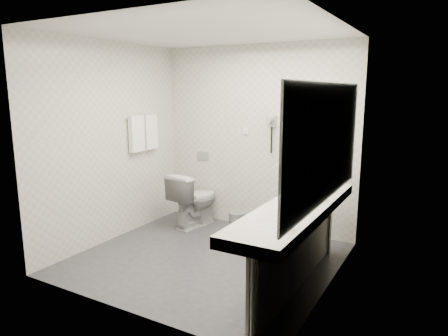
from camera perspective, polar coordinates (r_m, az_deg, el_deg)
The scene contains 31 objects.
floor at distance 4.76m, azimuth -2.52°, elevation -12.63°, with size 2.80×2.80×0.00m, color #2E2E34.
ceiling at distance 4.40m, azimuth -2.81°, elevation 18.71°, with size 2.80×2.80×0.00m, color silver.
wall_back at distance 5.55m, azimuth 4.52°, elevation 4.15°, with size 2.80×2.80×0.00m, color beige.
wall_front at distance 3.40m, azimuth -14.38°, elevation -0.51°, with size 2.80×2.80×0.00m, color beige.
wall_left at distance 5.29m, azimuth -15.64°, elevation 3.44°, with size 2.60×2.60×0.00m, color beige.
wall_right at distance 3.86m, azimuth 15.22°, elevation 0.80°, with size 2.60×2.60×0.00m, color beige.
vanity_counter at distance 3.86m, azimuth 10.15°, elevation -5.88°, with size 0.55×2.20×0.10m, color silver.
vanity_panel at distance 3.99m, azimuth 10.29°, elevation -11.78°, with size 0.03×2.15×0.75m, color #9A9991.
vanity_post_near at distance 3.11m, azimuth 4.12°, elevation -18.56°, with size 0.06×0.06×0.75m, color silver.
vanity_post_far at distance 4.92m, azimuth 14.68°, elevation -7.53°, with size 0.06×0.06×0.75m, color silver.
mirror at distance 3.65m, azimuth 14.36°, elevation 3.43°, with size 0.02×2.20×1.05m, color #B2BCC6.
basin_near at distance 3.27m, azimuth 6.32°, elevation -8.25°, with size 0.40×0.31×0.05m, color silver.
basin_far at distance 4.44m, azimuth 12.97°, elevation -3.26°, with size 0.40×0.31×0.05m, color silver.
faucet_near at distance 3.17m, azimuth 9.62°, elevation -7.23°, with size 0.04×0.04×0.15m, color silver.
faucet_far at distance 4.38m, azimuth 15.47°, elevation -2.40°, with size 0.04×0.04×0.15m, color silver.
soap_bottle_a at distance 3.79m, azimuth 9.42°, elevation -4.42°, with size 0.05×0.05×0.12m, color white.
soap_bottle_b at distance 3.99m, azimuth 12.53°, elevation -3.87°, with size 0.08×0.08×0.10m, color white.
glass_left at distance 4.02m, azimuth 14.05°, elevation -3.82°, with size 0.06×0.06×0.11m, color silver.
glass_right at distance 4.14m, azimuth 13.87°, elevation -3.42°, with size 0.05×0.05×0.10m, color silver.
toilet at distance 5.73m, azimuth -4.21°, elevation -4.43°, with size 0.43×0.76×0.77m, color silver.
flush_plate at distance 5.98m, azimuth -2.99°, elevation 1.77°, with size 0.18×0.02×0.12m, color #B2B5BA.
pedal_bin at distance 5.40m, azimuth 1.83°, elevation -7.99°, with size 0.22×0.22×0.30m, color #B2B5BA.
bin_lid at distance 5.35m, azimuth 1.84°, elevation -6.39°, with size 0.22×0.22×0.01m, color #B2B5BA.
towel_rail at distance 5.62m, azimuth -11.46°, elevation 7.13°, with size 0.02×0.02×0.62m, color silver.
towel_near at distance 5.53m, azimuth -12.24°, elevation 4.75°, with size 0.07×0.24×0.48m, color white.
towel_far at distance 5.74m, azimuth -10.38°, elevation 5.04°, with size 0.07×0.24×0.48m, color white.
dryer_cradle at distance 5.39m, azimuth 6.84°, elevation 6.58°, with size 0.10×0.04×0.14m, color gray.
dryer_barrel at distance 5.33m, azimuth 6.56°, elevation 6.86°, with size 0.08×0.08×0.14m, color gray.
dryer_cord at distance 5.41m, azimuth 6.72°, elevation 3.93°, with size 0.02×0.02×0.35m, color black.
switch_plate_a at distance 5.59m, azimuth 3.08°, elevation 5.25°, with size 0.09×0.02×0.09m, color silver.
switch_plate_b at distance 5.32m, azimuth 9.87°, elevation 4.81°, with size 0.09×0.02×0.09m, color silver.
Camera 1 is at (2.32, -3.69, 1.91)m, focal length 32.36 mm.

